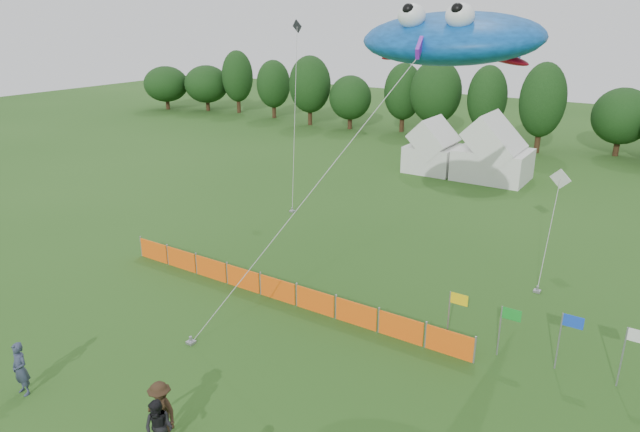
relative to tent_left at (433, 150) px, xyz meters
The scene contains 12 objects.
ground 33.21m from the tent_left, 78.73° to the right, with size 160.00×160.00×0.00m, color #234C16.
treeline 15.01m from the tent_left, 56.89° to the left, with size 104.57×8.78×8.36m.
tent_left is the anchor object (origin of this frame).
tent_right 4.79m from the tent_left, ahead, with size 5.42×4.34×3.83m.
barrier_fence 24.83m from the tent_left, 83.10° to the right, with size 17.90×0.06×1.00m.
flag_row 27.15m from the tent_left, 59.70° to the right, with size 6.73×0.42×2.28m.
spectator_a 34.60m from the tent_left, 90.15° to the right, with size 0.69×0.45×1.89m, color #2E364D.
spectator_b 34.55m from the tent_left, 80.13° to the right, with size 0.88×0.68×1.81m, color black.
spectator_c 33.90m from the tent_left, 80.87° to the right, with size 1.21×0.69×1.87m, color #312113.
stingray_kite 25.63m from the tent_left, 66.96° to the right, with size 10.85×16.09×12.44m.
small_kite_white 18.62m from the tent_left, 49.31° to the right, with size 1.23×5.16×4.73m.
small_kite_dark 13.76m from the tent_left, 113.93° to the right, with size 3.36×4.98×11.73m.
Camera 1 is at (10.52, -10.06, 11.99)m, focal length 32.00 mm.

